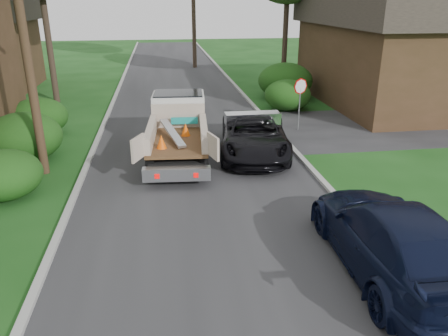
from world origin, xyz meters
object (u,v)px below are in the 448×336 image
house_right (404,49)px  black_pickup (254,135)px  stop_sign (300,93)px  navy_suv (393,238)px  utility_pole (22,23)px  flatbed_truck (178,123)px

house_right → black_pickup: size_ratio=2.30×
stop_sign → house_right: house_right is taller
black_pickup → navy_suv: navy_suv is taller
house_right → stop_sign: bearing=-147.3°
utility_pole → flatbed_truck: utility_pole is taller
stop_sign → navy_suv: 11.62m
black_pickup → navy_suv: (1.40, -8.48, 0.06)m
black_pickup → navy_suv: size_ratio=0.97×
stop_sign → black_pickup: 4.23m
stop_sign → utility_pole: size_ratio=0.25×
navy_suv → utility_pole: bearing=-37.0°
stop_sign → navy_suv: size_ratio=0.42×
utility_pole → black_pickup: (7.88, 1.00, -4.39)m
utility_pole → stop_sign: bearing=20.6°
stop_sign → house_right: (7.80, 5.00, 1.38)m
house_right → navy_suv: (-9.20, -16.50, -2.31)m
stop_sign → black_pickup: stop_sign is taller
house_right → black_pickup: (-10.60, -8.02, -2.37)m
stop_sign → utility_pole: (-10.68, -4.02, 3.40)m
black_pickup → house_right: bearing=46.5°
utility_pole → flatbed_truck: (4.90, 1.58, -3.95)m
stop_sign → utility_pole: utility_pole is taller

